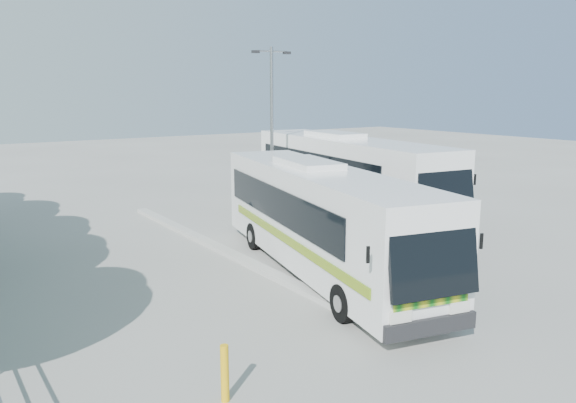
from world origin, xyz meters
TOP-DOWN VIEW (x-y plane):
  - ground at (0.00, 0.00)m, footprint 100.00×100.00m
  - kerb_divider at (-2.30, 2.00)m, footprint 0.40×16.00m
  - coach_main at (-0.91, -1.33)m, footprint 4.60×11.35m
  - coach_adjacent at (4.50, 3.92)m, footprint 4.02×12.41m
  - lamppost at (2.00, 5.84)m, footprint 1.74×0.35m
  - bollard at (-6.59, -6.05)m, footprint 0.16×0.16m

SIDE VIEW (x-z plane):
  - ground at x=0.00m, z-range 0.00..0.00m
  - kerb_divider at x=-2.30m, z-range 0.00..0.15m
  - bollard at x=-6.59m, z-range 0.00..1.04m
  - coach_main at x=-0.91m, z-range 0.15..3.24m
  - coach_adjacent at x=4.50m, z-range 0.16..3.55m
  - lamppost at x=2.00m, z-range 0.37..7.46m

